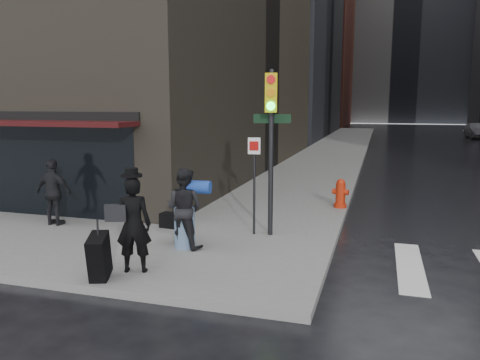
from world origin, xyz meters
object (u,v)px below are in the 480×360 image
object	(u,v)px
fire_hydrant	(340,195)
parked_car_5	(477,131)
man_jeans	(184,208)
man_greycoat	(54,192)
traffic_light	(270,130)
man_overcoat	(126,229)

from	to	relation	value
fire_hydrant	parked_car_5	xyz separation A→B (m)	(9.44, 33.46, 0.18)
man_jeans	fire_hydrant	distance (m)	5.62
man_greycoat	traffic_light	bearing A→B (deg)	-172.64
man_overcoat	traffic_light	size ratio (longest dim) A/B	0.51
man_jeans	fire_hydrant	xyz separation A→B (m)	(2.80, 4.85, -0.47)
man_jeans	man_greycoat	world-z (taller)	man_jeans
fire_hydrant	man_overcoat	bearing A→B (deg)	-115.81
man_greycoat	fire_hydrant	bearing A→B (deg)	-147.37
fire_hydrant	parked_car_5	size ratio (longest dim) A/B	0.20
fire_hydrant	parked_car_5	distance (m)	34.77
traffic_light	fire_hydrant	distance (m)	4.24
man_jeans	man_greycoat	size ratio (longest dim) A/B	1.02
parked_car_5	man_greycoat	bearing A→B (deg)	-114.31
man_greycoat	man_overcoat	bearing A→B (deg)	145.46
man_overcoat	man_greycoat	xyz separation A→B (m)	(-3.46, 2.48, 0.03)
man_overcoat	man_jeans	distance (m)	1.73
man_greycoat	traffic_light	distance (m)	5.56
man_overcoat	parked_car_5	world-z (taller)	man_overcoat
man_greycoat	parked_car_5	world-z (taller)	man_greycoat
man_overcoat	parked_car_5	distance (m)	41.94
traffic_light	parked_car_5	bearing A→B (deg)	63.74
man_overcoat	parked_car_5	size ratio (longest dim) A/B	0.44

